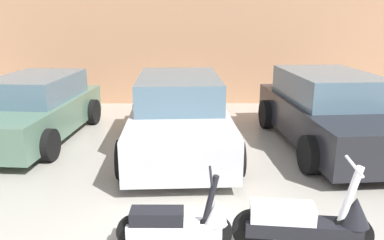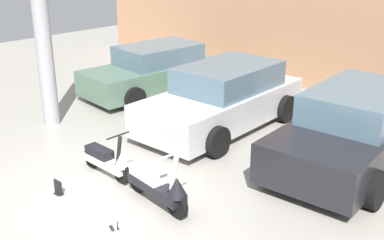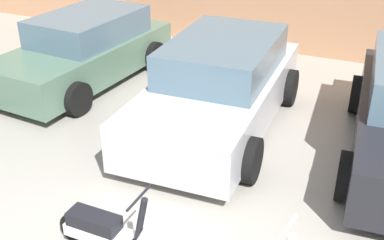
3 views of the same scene
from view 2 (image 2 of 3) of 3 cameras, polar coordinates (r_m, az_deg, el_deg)
name	(u,v)px [view 2 (image 2 of 3)]	position (r m, az deg, el deg)	size (l,w,h in m)	color
ground_plane	(98,203)	(8.36, -11.08, -9.62)	(28.00, 28.00, 0.00)	#9E998E
wall_back	(344,24)	(13.88, 17.54, 10.81)	(19.60, 0.12, 4.03)	tan
scooter_front_left	(108,160)	(9.06, -9.94, -4.68)	(1.34, 0.48, 0.94)	black
scooter_front_right	(159,185)	(7.97, -3.99, -7.64)	(1.57, 0.57, 1.10)	black
car_rear_left	(154,71)	(13.81, -4.53, 5.87)	(2.19, 4.15, 1.37)	#51705B
car_rear_center	(223,98)	(11.18, 3.70, 2.58)	(2.24, 4.40, 1.47)	#B7B7BC
car_rear_right	(354,129)	(9.83, 18.70, -1.02)	(2.38, 4.53, 1.50)	black
placard_near_left_scooter	(58,188)	(8.73, -15.58, -7.79)	(0.20, 0.13, 0.26)	black
placard_near_right_scooter	(114,222)	(7.61, -9.27, -11.80)	(0.20, 0.17, 0.26)	black
support_column_side	(43,40)	(11.54, -17.21, 9.01)	(0.38, 0.38, 4.03)	#99999E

